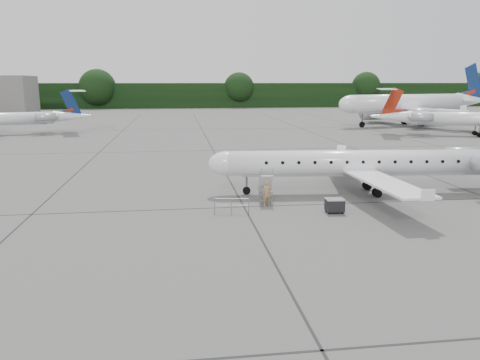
{
  "coord_description": "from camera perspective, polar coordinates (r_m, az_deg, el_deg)",
  "views": [
    {
      "loc": [
        -10.89,
        -25.98,
        8.35
      ],
      "look_at": [
        -7.06,
        2.56,
        2.3
      ],
      "focal_mm": 35.0,
      "sensor_mm": 36.0,
      "label": 1
    }
  ],
  "objects": [
    {
      "name": "treeline",
      "position": [
        156.42,
        -3.71,
        10.25
      ],
      "size": [
        260.0,
        4.0,
        8.0
      ],
      "primitive_type": "cube",
      "color": "black",
      "rests_on": "ground"
    },
    {
      "name": "airstair",
      "position": [
        33.26,
        3.11,
        -0.85
      ],
      "size": [
        1.05,
        2.36,
        2.08
      ],
      "primitive_type": null,
      "rotation": [
        0.0,
        0.0,
        -0.09
      ],
      "color": "white",
      "rests_on": "ground"
    },
    {
      "name": "safety_railing",
      "position": [
        30.18,
        -1.04,
        -3.21
      ],
      "size": [
        2.19,
        0.4,
        1.0
      ],
      "primitive_type": null,
      "rotation": [
        0.0,
        0.0,
        -0.15
      ],
      "color": "gray",
      "rests_on": "ground"
    },
    {
      "name": "baggage_cart",
      "position": [
        31.06,
        11.46,
        -3.03
      ],
      "size": [
        1.17,
        0.96,
        0.98
      ],
      "primitive_type": null,
      "rotation": [
        0.0,
        0.0,
        -0.04
      ],
      "color": "black",
      "rests_on": "ground"
    },
    {
      "name": "passenger",
      "position": [
        32.04,
        3.34,
        -1.62
      ],
      "size": [
        0.71,
        0.52,
        1.79
      ],
      "primitive_type": "imported",
      "rotation": [
        0.0,
        0.0,
        0.15
      ],
      "color": "#9C7E55",
      "rests_on": "ground"
    },
    {
      "name": "bg_narrowbody",
      "position": [
        97.51,
        19.82,
        9.8
      ],
      "size": [
        38.55,
        31.97,
        11.99
      ],
      "primitive_type": null,
      "rotation": [
        0.0,
        0.0,
        0.27
      ],
      "color": "white",
      "rests_on": "ground"
    },
    {
      "name": "ground",
      "position": [
        29.38,
        14.51,
        -5.04
      ],
      "size": [
        320.0,
        320.0,
        0.0
      ],
      "primitive_type": "plane",
      "color": "#5B5B59",
      "rests_on": "ground"
    },
    {
      "name": "main_regional_jet",
      "position": [
        36.39,
        14.64,
        3.52
      ],
      "size": [
        27.38,
        20.81,
        6.62
      ],
      "primitive_type": null,
      "rotation": [
        0.0,
        0.0,
        -0.09
      ],
      "color": "white",
      "rests_on": "ground"
    }
  ]
}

